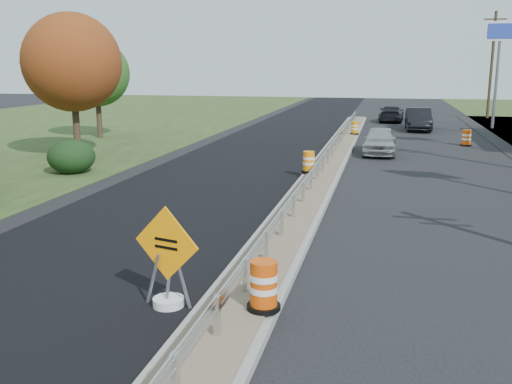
% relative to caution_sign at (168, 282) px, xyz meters
% --- Properties ---
extents(ground, '(140.00, 140.00, 0.00)m').
position_rel_caution_sign_xyz_m(ground, '(1.45, 6.61, -0.53)').
color(ground, black).
rests_on(ground, ground).
extents(milled_overlay, '(7.20, 120.00, 0.01)m').
position_rel_caution_sign_xyz_m(milled_overlay, '(-2.95, 16.61, -0.52)').
color(milled_overlay, black).
rests_on(milled_overlay, ground).
extents(median, '(1.60, 55.00, 0.23)m').
position_rel_caution_sign_xyz_m(median, '(1.45, 14.61, -0.42)').
color(median, gray).
rests_on(median, ground).
extents(guardrail, '(0.10, 46.15, 0.72)m').
position_rel_caution_sign_xyz_m(guardrail, '(1.45, 15.61, 0.20)').
color(guardrail, silver).
rests_on(guardrail, median).
extents(pylon_sign_north, '(2.20, 0.30, 7.90)m').
position_rel_caution_sign_xyz_m(pylon_sign_north, '(11.95, 36.61, 5.95)').
color(pylon_sign_north, slate).
rests_on(pylon_sign_north, ground).
extents(utility_pole_north, '(1.90, 0.26, 9.40)m').
position_rel_caution_sign_xyz_m(utility_pole_north, '(12.95, 45.61, 4.41)').
color(utility_pole_north, '#473523').
rests_on(utility_pole_north, ground).
extents(hedge_north, '(2.09, 2.09, 1.52)m').
position_rel_caution_sign_xyz_m(hedge_north, '(-9.55, 12.61, 0.23)').
color(hedge_north, black).
rests_on(hedge_north, ground).
extents(tree_near_red, '(4.95, 4.95, 7.35)m').
position_rel_caution_sign_xyz_m(tree_near_red, '(-11.55, 16.61, 4.34)').
color(tree_near_red, '#473523').
rests_on(tree_near_red, ground).
extents(tree_near_back, '(4.29, 4.29, 6.37)m').
position_rel_caution_sign_xyz_m(tree_near_back, '(-14.55, 24.61, 3.68)').
color(tree_near_back, '#473523').
rests_on(tree_near_back, ground).
extents(caution_sign, '(1.46, 0.63, 2.07)m').
position_rel_caution_sign_xyz_m(caution_sign, '(0.00, 0.00, 0.00)').
color(caution_sign, white).
rests_on(caution_sign, ground).
extents(barrel_median_near, '(0.65, 0.65, 0.95)m').
position_rel_caution_sign_xyz_m(barrel_median_near, '(2.00, -0.19, 0.16)').
color(barrel_median_near, black).
rests_on(barrel_median_near, median).
extents(barrel_median_mid, '(0.62, 0.62, 0.91)m').
position_rel_caution_sign_xyz_m(barrel_median_mid, '(0.90, 14.01, 0.14)').
color(barrel_median_mid, black).
rests_on(barrel_median_mid, median).
extents(barrel_median_far, '(0.57, 0.57, 0.83)m').
position_rel_caution_sign_xyz_m(barrel_median_far, '(2.00, 28.55, 0.10)').
color(barrel_median_far, black).
rests_on(barrel_median_far, median).
extents(barrel_shoulder_mid, '(0.65, 0.65, 0.96)m').
position_rel_caution_sign_xyz_m(barrel_shoulder_mid, '(8.76, 25.99, -0.07)').
color(barrel_shoulder_mid, black).
rests_on(barrel_shoulder_mid, ground).
extents(car_silver, '(1.81, 4.34, 1.47)m').
position_rel_caution_sign_xyz_m(car_silver, '(3.76, 21.51, 0.21)').
color(car_silver, '#B1B0B5').
rests_on(car_silver, ground).
extents(car_dark_mid, '(1.84, 4.99, 1.63)m').
position_rel_caution_sign_xyz_m(car_dark_mid, '(6.33, 34.13, 0.29)').
color(car_dark_mid, black).
rests_on(car_dark_mid, ground).
extents(car_dark_far, '(2.22, 4.92, 1.40)m').
position_rel_caution_sign_xyz_m(car_dark_far, '(4.40, 40.31, 0.17)').
color(car_dark_far, black).
rests_on(car_dark_far, ground).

